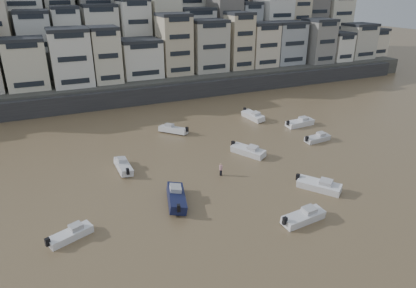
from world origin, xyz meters
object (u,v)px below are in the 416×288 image
boat_a (304,216)px  boat_h (173,129)px  boat_f (123,165)px  person_pink (221,169)px  boat_d (318,137)px  boat_j (70,233)px  boat_b (319,184)px  boat_c (176,196)px  boat_g (300,122)px  boat_e (248,150)px  boat_i (253,115)px

boat_a → boat_h: size_ratio=1.00×
boat_a → boat_f: size_ratio=1.00×
person_pink → boat_d: bearing=12.2°
boat_d → person_pink: size_ratio=2.85×
boat_j → boat_b: bearing=-26.4°
boat_c → boat_g: (29.02, 15.33, -0.06)m
boat_c → boat_f: (-3.72, 10.88, -0.12)m
boat_c → person_pink: bearing=-47.4°
boat_e → boat_i: boat_i is taller
boat_g → boat_i: bearing=126.1°
boat_g → boat_i: (-5.74, 6.72, 0.00)m
boat_e → boat_g: (14.77, 7.05, 0.01)m
boat_a → person_pink: bearing=98.8°
boat_d → boat_f: boat_f is taller
boat_e → boat_i: size_ratio=0.98×
boat_a → person_pink: size_ratio=3.14×
boat_c → boat_d: (27.12, 8.22, -0.19)m
boat_g → boat_i: 8.84m
boat_a → boat_e: 17.62m
boat_g → person_pink: bearing=-156.5°
boat_f → person_pink: 13.29m
boat_j → boat_i: bearing=12.9°
boat_h → boat_b: bearing=157.7°
boat_d → boat_g: boat_g is taller
boat_b → boat_c: (-16.90, 4.39, 0.09)m
boat_a → boat_b: (5.93, 4.64, 0.03)m
boat_a → boat_j: boat_a is taller
boat_a → boat_h: (-3.80, 30.51, 0.00)m
boat_c → boat_j: 11.93m
boat_e → boat_g: 16.37m
boat_h → boat_j: 30.12m
boat_e → person_pink: 7.85m
boat_c → boat_g: size_ratio=1.07×
boat_d → boat_e: bearing=175.1°
boat_c → boat_j: boat_c is taller
boat_d → boat_f: (-30.85, 2.66, 0.07)m
boat_a → boat_i: 33.43m
boat_a → boat_i: boat_i is taller
boat_e → boat_a: bearing=-37.2°
boat_j → boat_e: bearing=-0.1°
boat_i → boat_d: bearing=11.2°
boat_b → boat_f: bearing=-161.3°
boat_d → boat_e: (-12.87, 0.06, 0.12)m
boat_c → boat_e: (14.25, 8.28, -0.07)m
boat_f → boat_e: bearing=-99.0°
boat_i → boat_j: 42.47m
boat_e → boat_c: bearing=-86.3°
boat_c → boat_i: size_ratio=1.07×
boat_b → boat_d: size_ratio=1.15×
boat_c → boat_g: bearing=-47.3°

